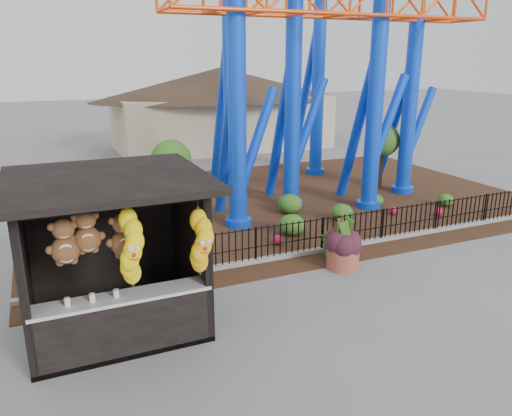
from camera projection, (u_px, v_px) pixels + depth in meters
name	position (u px, v px, depth m)	size (l,w,h in m)	color
ground	(279.00, 323.00, 10.07)	(120.00, 120.00, 0.00)	slate
mulch_bed	(281.00, 201.00, 18.61)	(18.00, 12.00, 0.02)	#331E11
curb	(359.00, 243.00, 14.21)	(18.00, 0.18, 0.12)	gray
prize_booth	(114.00, 260.00, 9.27)	(3.50, 3.40, 3.12)	black
picket_fence	(385.00, 225.00, 14.43)	(12.20, 0.06, 1.00)	black
roller_coaster	(309.00, 19.00, 17.38)	(11.00, 6.37, 10.82)	blue
terracotta_planter	(343.00, 257.00, 12.63)	(0.83, 0.83, 0.57)	brown
planter_foliage	(344.00, 235.00, 12.45)	(0.70, 0.70, 0.64)	#351520
potted_plant	(333.00, 242.00, 13.29)	(0.76, 0.66, 0.85)	#265E1B
landscaping	(328.00, 211.00, 16.42)	(7.67, 3.09, 0.67)	#2E5B1A
pavilion	(221.00, 95.00, 29.02)	(15.00, 15.00, 4.80)	#BFAD8C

